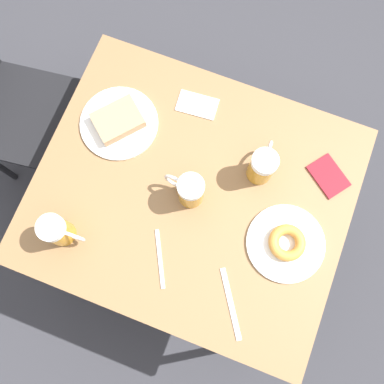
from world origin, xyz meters
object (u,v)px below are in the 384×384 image
passport_near_edge (328,176)px  plate_with_donut (286,243)px  knife (231,304)px  fork (160,259)px  plate_with_cake (119,122)px  beer_mug_right (58,231)px  napkin_folded (197,105)px  beer_mug_left (189,190)px  beer_mug_center (262,166)px

passport_near_edge → plate_with_donut: bearing=166.6°
knife → fork: bearing=79.2°
plate_with_cake → beer_mug_right: (-0.40, 0.01, 0.05)m
napkin_folded → passport_near_edge: 0.48m
plate_with_cake → passport_near_edge: 0.70m
plate_with_donut → knife: bearing=157.3°
beer_mug_left → beer_mug_center: (0.15, -0.18, 0.00)m
napkin_folded → passport_near_edge: size_ratio=0.90×
plate_with_cake → beer_mug_left: size_ratio=1.85×
beer_mug_center → napkin_folded: beer_mug_center is taller
beer_mug_left → beer_mug_right: size_ratio=1.00×
beer_mug_left → fork: 0.23m
plate_with_cake → beer_mug_left: 0.34m
beer_mug_center → beer_mug_right: 0.64m
beer_mug_left → beer_mug_right: (-0.25, 0.31, 0.00)m
plate_with_donut → beer_mug_right: bearing=108.7°
plate_with_cake → beer_mug_right: bearing=178.2°
napkin_folded → passport_near_edge: passport_near_edge is taller
passport_near_edge → beer_mug_center: bearing=107.6°
plate_with_donut → beer_mug_center: bearing=38.8°
plate_with_cake → beer_mug_right: 0.40m
beer_mug_left → fork: size_ratio=0.85×
beer_mug_right → beer_mug_left: bearing=-51.1°
napkin_folded → fork: (-0.51, -0.08, -0.00)m
beer_mug_right → passport_near_edge: size_ratio=0.90×
beer_mug_center → knife: 0.42m
beer_mug_center → fork: beer_mug_center is taller
plate_with_donut → beer_mug_center: beer_mug_center is taller
plate_with_donut → beer_mug_left: (0.04, 0.33, 0.06)m
passport_near_edge → beer_mug_left: bearing=119.1°
passport_near_edge → beer_mug_right: bearing=123.8°
beer_mug_center → knife: beer_mug_center is taller
beer_mug_left → beer_mug_right: bearing=128.9°
beer_mug_left → passport_near_edge: size_ratio=0.90×
beer_mug_center → knife: bearing=-172.5°
beer_mug_right → knife: 0.55m
napkin_folded → knife: bearing=-150.1°
plate_with_cake → fork: (-0.36, -0.29, -0.01)m
fork → beer_mug_center: bearing=-27.5°
plate_with_cake → beer_mug_center: beer_mug_center is taller
plate_with_cake → knife: size_ratio=1.37×
beer_mug_left → fork: bearing=177.2°
plate_with_donut → beer_mug_left: size_ratio=1.75×
beer_mug_left → napkin_folded: bearing=16.2°
beer_mug_left → knife: 0.36m
beer_mug_center → fork: (-0.37, 0.19, -0.07)m
beer_mug_left → beer_mug_center: bearing=-50.1°
knife → plate_with_cake: bearing=52.9°
plate_with_donut → beer_mug_center: 0.25m
plate_with_donut → passport_near_edge: size_ratio=1.58×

